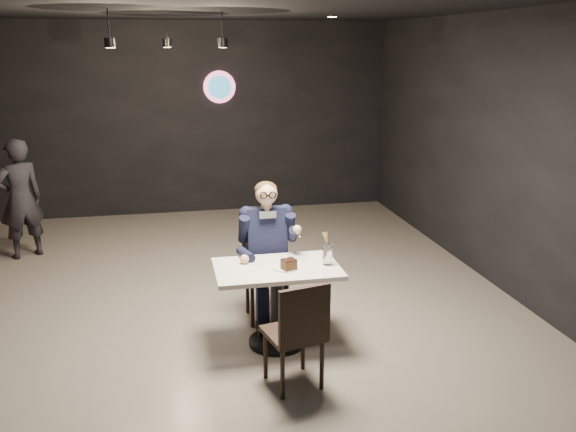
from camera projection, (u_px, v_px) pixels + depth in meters
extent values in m
plane|color=#70665D|center=(187.00, 337.00, 5.71)|extent=(9.00, 9.00, 0.00)
cube|color=black|center=(167.00, 22.00, 6.81)|extent=(1.40, 1.20, 0.36)
cube|color=silver|center=(277.00, 306.00, 5.48)|extent=(1.10, 0.70, 0.75)
cube|color=black|center=(267.00, 275.00, 5.98)|extent=(0.42, 0.46, 0.92)
cube|color=black|center=(293.00, 331.00, 4.81)|extent=(0.51, 0.54, 0.92)
cube|color=black|center=(266.00, 250.00, 5.91)|extent=(0.60, 0.80, 1.44)
cylinder|color=white|center=(285.00, 268.00, 5.34)|extent=(0.22, 0.22, 0.01)
cube|color=black|center=(289.00, 264.00, 5.28)|extent=(0.14, 0.13, 0.08)
ellipsoid|color=#39912F|center=(289.00, 260.00, 5.28)|extent=(0.06, 0.04, 0.01)
cylinder|color=silver|center=(328.00, 254.00, 5.41)|extent=(0.08, 0.08, 0.19)
cone|color=#B08E48|center=(326.00, 239.00, 5.38)|extent=(0.07, 0.07, 0.12)
imported|color=black|center=(20.00, 199.00, 7.68)|extent=(0.67, 0.59, 1.53)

